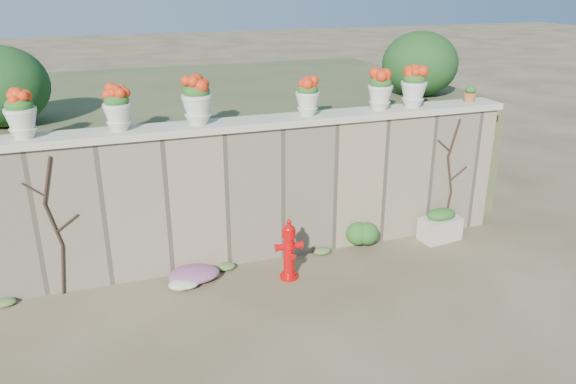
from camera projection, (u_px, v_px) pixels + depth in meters
name	position (u px, v px, depth m)	size (l,w,h in m)	color
ground	(294.00, 319.00, 6.92)	(80.00, 80.00, 0.00)	#4E3D27
stone_wall	(252.00, 194.00, 8.15)	(8.00, 0.40, 2.00)	#8D7A5E
wall_cap	(250.00, 123.00, 7.78)	(8.10, 0.52, 0.10)	beige
raised_fill	(207.00, 139.00, 10.97)	(9.00, 6.00, 2.00)	#384C23
back_shrub_left	(0.00, 86.00, 7.67)	(1.30, 1.30, 1.10)	#143814
back_shrub_right	(420.00, 64.00, 9.71)	(1.30, 1.30, 1.10)	#143814
vine_left	(55.00, 225.00, 7.13)	(0.60, 0.04, 1.91)	black
vine_right	(450.00, 175.00, 8.96)	(0.60, 0.04, 1.91)	black
fire_hydrant	(289.00, 249.00, 7.71)	(0.38, 0.27, 0.88)	red
planter_box	(440.00, 225.00, 8.95)	(0.68, 0.45, 0.53)	beige
green_shrub	(363.00, 232.00, 8.60)	(0.61, 0.55, 0.58)	#1E5119
magenta_clump	(188.00, 271.00, 7.79)	(0.92, 0.62, 0.25)	#BC25A8
white_flowers	(187.00, 284.00, 7.54)	(0.51, 0.40, 0.18)	white
urn_pot_0	(21.00, 114.00, 6.77)	(0.38, 0.38, 0.60)	beige
urn_pot_1	(117.00, 109.00, 7.12)	(0.36, 0.36, 0.56)	beige
urn_pot_2	(197.00, 101.00, 7.42)	(0.41, 0.41, 0.64)	beige
urn_pot_3	(308.00, 97.00, 7.93)	(0.34, 0.34, 0.54)	beige
urn_pot_4	(380.00, 90.00, 8.28)	(0.37, 0.37, 0.58)	beige
urn_pot_5	(414.00, 87.00, 8.45)	(0.39, 0.39, 0.61)	beige
terracotta_pot	(470.00, 95.00, 8.83)	(0.21, 0.21, 0.25)	#A85E33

